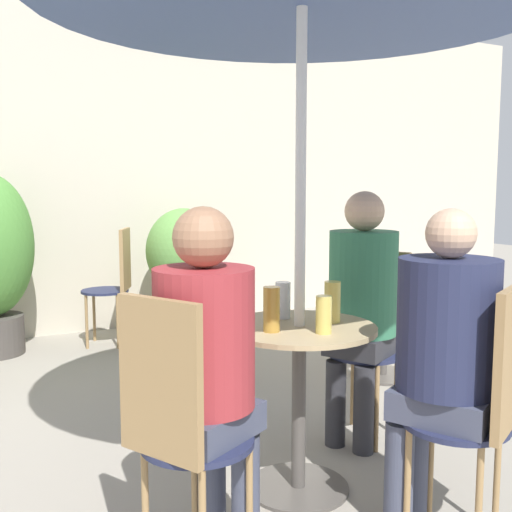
{
  "coord_description": "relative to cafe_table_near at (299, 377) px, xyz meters",
  "views": [
    {
      "loc": [
        -1.09,
        -2.06,
        1.28
      ],
      "look_at": [
        0.17,
        0.43,
        0.96
      ],
      "focal_mm": 42.0,
      "sensor_mm": 36.0,
      "label": 1
    }
  ],
  "objects": [
    {
      "name": "ground_plane",
      "position": [
        -0.17,
        -0.03,
        -0.5
      ],
      "size": [
        20.0,
        20.0,
        0.0
      ],
      "primitive_type": "plane",
      "color": "gray"
    },
    {
      "name": "seated_person_0",
      "position": [
        -0.53,
        -0.28,
        0.23
      ],
      "size": [
        0.42,
        0.4,
        1.22
      ],
      "rotation": [
        0.0,
        0.0,
        2.06
      ],
      "color": "#42475B",
      "rests_on": "ground_plane"
    },
    {
      "name": "seated_person_1",
      "position": [
        0.28,
        -0.53,
        0.22
      ],
      "size": [
        0.43,
        0.44,
        1.21
      ],
      "rotation": [
        0.0,
        0.0,
        3.63
      ],
      "color": "#42475B",
      "rests_on": "ground_plane"
    },
    {
      "name": "beer_glass_3",
      "position": [
        0.02,
        -0.16,
        0.29
      ],
      "size": [
        0.06,
        0.06,
        0.15
      ],
      "color": "#DBC65B",
      "rests_on": "cafe_table_near"
    },
    {
      "name": "seated_person_2",
      "position": [
        0.53,
        0.28,
        0.25
      ],
      "size": [
        0.42,
        0.41,
        1.27
      ],
      "rotation": [
        0.0,
        0.0,
        -1.08
      ],
      "color": "#2D2D33",
      "rests_on": "ground_plane"
    },
    {
      "name": "bistro_chair_0",
      "position": [
        -0.66,
        -0.35,
        0.07
      ],
      "size": [
        0.43,
        0.42,
        0.95
      ],
      "rotation": [
        0.0,
        0.0,
        -4.22
      ],
      "color": "#232847",
      "rests_on": "ground_plane"
    },
    {
      "name": "potted_plant_1",
      "position": [
        0.5,
        2.76,
        0.13
      ],
      "size": [
        0.66,
        0.66,
        1.11
      ],
      "color": "#93664C",
      "rests_on": "ground_plane"
    },
    {
      "name": "beer_glass_1",
      "position": [
        0.01,
        0.16,
        0.3
      ],
      "size": [
        0.07,
        0.07,
        0.16
      ],
      "color": "silver",
      "rests_on": "cafe_table_near"
    },
    {
      "name": "beer_glass_0",
      "position": [
        0.16,
        -0.01,
        0.31
      ],
      "size": [
        0.07,
        0.07,
        0.18
      ],
      "color": "#DBC65B",
      "rests_on": "cafe_table_near"
    },
    {
      "name": "cafe_table_near",
      "position": [
        0.0,
        0.0,
        0.0
      ],
      "size": [
        0.64,
        0.64,
        0.71
      ],
      "color": "#514C47",
      "rests_on": "ground_plane"
    },
    {
      "name": "storefront_wall",
      "position": [
        -0.17,
        3.31,
        1.0
      ],
      "size": [
        10.0,
        0.06,
        3.0
      ],
      "color": "beige",
      "rests_on": "ground_plane"
    },
    {
      "name": "bistro_chair_3",
      "position": [
        -0.11,
        2.71,
        0.07
      ],
      "size": [
        0.43,
        0.42,
        0.95
      ],
      "rotation": [
        0.0,
        0.0,
        4.27
      ],
      "color": "#232847",
      "rests_on": "ground_plane"
    },
    {
      "name": "beer_glass_2",
      "position": [
        -0.15,
        -0.04,
        0.31
      ],
      "size": [
        0.07,
        0.07,
        0.18
      ],
      "color": "#B28433",
      "rests_on": "cafe_table_near"
    },
    {
      "name": "cafe_table_far",
      "position": [
        1.31,
        1.07,
        0.01
      ],
      "size": [
        0.67,
        0.67,
        0.71
      ],
      "color": "#514C47",
      "rests_on": "ground_plane"
    },
    {
      "name": "bistro_chair_1",
      "position": [
        0.35,
        -0.66,
        0.07
      ],
      "size": [
        0.42,
        0.43,
        0.95
      ],
      "rotation": [
        0.0,
        0.0,
        -2.65
      ],
      "color": "#232847",
      "rests_on": "ground_plane"
    },
    {
      "name": "bistro_chair_6",
      "position": [
        0.17,
        1.65,
        0.07
      ],
      "size": [
        0.4,
        0.38,
        0.95
      ],
      "rotation": [
        0.0,
        0.0,
        4.89
      ],
      "color": "#232847",
      "rests_on": "ground_plane"
    },
    {
      "name": "bistro_chair_2",
      "position": [
        0.66,
        0.35,
        0.07
      ],
      "size": [
        0.43,
        0.42,
        0.95
      ],
      "rotation": [
        0.0,
        0.0,
        -1.08
      ],
      "color": "#232847",
      "rests_on": "ground_plane"
    }
  ]
}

